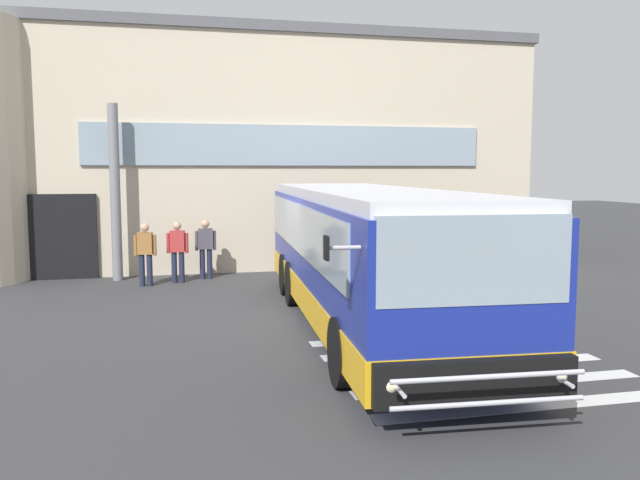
% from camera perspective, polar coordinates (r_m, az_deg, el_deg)
% --- Properties ---
extents(ground_plane, '(80.00, 90.00, 0.02)m').
position_cam_1_polar(ground_plane, '(13.94, -2.12, -6.58)').
color(ground_plane, '#353538').
rests_on(ground_plane, ground).
extents(bay_paint_stripes, '(4.40, 3.96, 0.01)m').
position_cam_1_polar(bay_paint_stripes, '(10.67, 13.12, -10.65)').
color(bay_paint_stripes, silver).
rests_on(bay_paint_stripes, ground).
extents(terminal_building, '(19.80, 13.80, 7.42)m').
position_cam_1_polar(terminal_building, '(24.99, -8.74, 7.53)').
color(terminal_building, beige).
rests_on(terminal_building, ground).
extents(entry_support_column, '(0.28, 0.28, 4.87)m').
position_cam_1_polar(entry_support_column, '(18.82, -17.51, 3.95)').
color(entry_support_column, slate).
rests_on(entry_support_column, ground).
extents(bus_main_foreground, '(3.65, 11.34, 2.70)m').
position_cam_1_polar(bus_main_foreground, '(12.78, 4.08, -1.63)').
color(bus_main_foreground, navy).
rests_on(bus_main_foreground, ground).
extents(passenger_near_column, '(0.58, 0.42, 1.68)m').
position_cam_1_polar(passenger_near_column, '(17.79, -15.05, -0.84)').
color(passenger_near_column, '#1E2338').
rests_on(passenger_near_column, ground).
extents(passenger_by_doorway, '(0.58, 0.28, 1.68)m').
position_cam_1_polar(passenger_by_doorway, '(18.09, -12.38, -0.77)').
color(passenger_by_doorway, '#1E2338').
rests_on(passenger_by_doorway, ground).
extents(passenger_at_curb_edge, '(0.59, 0.23, 1.68)m').
position_cam_1_polar(passenger_at_curb_edge, '(18.60, -9.99, -0.53)').
color(passenger_at_curb_edge, '#1E2338').
rests_on(passenger_at_curb_edge, ground).
extents(safety_bollard_yellow, '(0.18, 0.18, 0.90)m').
position_cam_1_polar(safety_bollard_yellow, '(17.43, -2.68, -2.48)').
color(safety_bollard_yellow, yellow).
rests_on(safety_bollard_yellow, ground).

